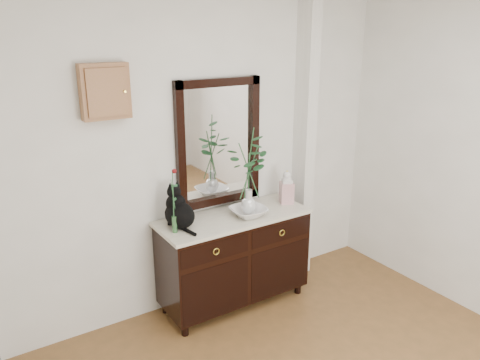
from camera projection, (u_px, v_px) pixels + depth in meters
wall_back at (208, 155)px, 4.00m from camera, size 3.60×0.04×2.70m
pilaster at (304, 142)px, 4.44m from camera, size 0.12×0.20×2.70m
sideboard at (234, 255)px, 4.12m from camera, size 1.33×0.52×0.82m
wall_mirror at (219, 143)px, 4.01m from camera, size 0.80×0.06×1.10m
key_cabinet at (105, 91)px, 3.34m from camera, size 0.35×0.10×0.40m
cat at (179, 207)px, 3.73m from camera, size 0.29×0.34×0.35m
lotus_bowl at (249, 212)px, 3.99m from camera, size 0.31×0.31×0.07m
vase_branches at (249, 171)px, 3.87m from camera, size 0.41×0.41×0.76m
bud_vase_rose at (173, 201)px, 3.60m from camera, size 0.08×0.08×0.53m
ginger_jar at (287, 187)px, 4.25m from camera, size 0.15×0.15×0.31m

